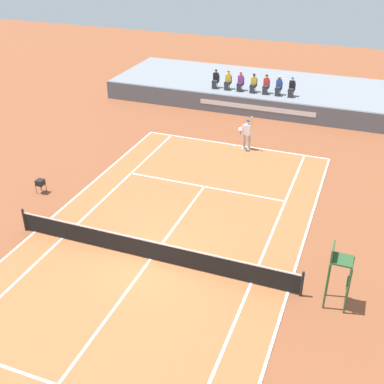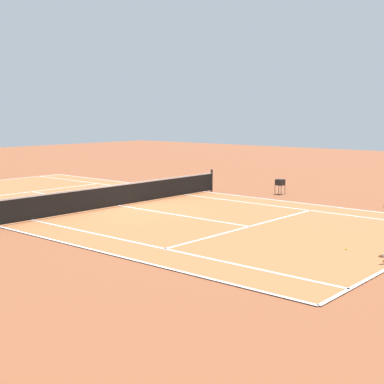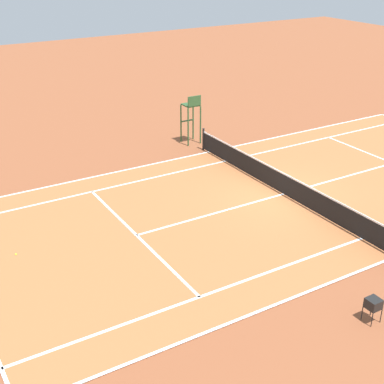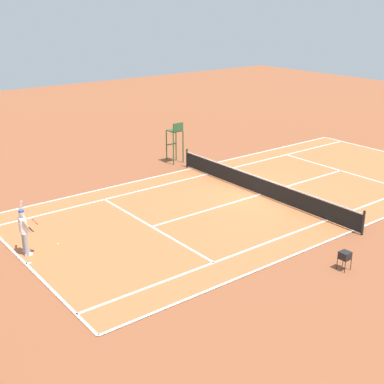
{
  "view_description": "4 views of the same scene",
  "coord_description": "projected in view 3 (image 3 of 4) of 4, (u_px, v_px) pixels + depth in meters",
  "views": [
    {
      "loc": [
        7.08,
        -14.04,
        11.96
      ],
      "look_at": [
        0.23,
        4.05,
        1.0
      ],
      "focal_mm": 45.97,
      "sensor_mm": 36.0,
      "label": 1
    },
    {
      "loc": [
        15.11,
        16.88,
        3.78
      ],
      "look_at": [
        0.23,
        4.05,
        1.0
      ],
      "focal_mm": 52.04,
      "sensor_mm": 36.0,
      "label": 2
    },
    {
      "loc": [
        -14.84,
        13.07,
        9.2
      ],
      "look_at": [
        0.23,
        4.05,
        1.0
      ],
      "focal_mm": 50.77,
      "sensor_mm": 36.0,
      "label": 3
    },
    {
      "loc": [
        -17.13,
        17.49,
        9.02
      ],
      "look_at": [
        0.23,
        4.05,
        1.0
      ],
      "focal_mm": 48.93,
      "sensor_mm": 36.0,
      "label": 4
    }
  ],
  "objects": [
    {
      "name": "umpire_chair",
      "position": [
        191.0,
        113.0,
        26.34
      ],
      "size": [
        0.77,
        0.77,
        2.44
      ],
      "color": "#2D562D",
      "rests_on": "ground"
    },
    {
      "name": "ball_hopper",
      "position": [
        373.0,
        303.0,
        14.16
      ],
      "size": [
        0.36,
        0.36,
        0.7
      ],
      "color": "black",
      "rests_on": "ground"
    },
    {
      "name": "ground_plane",
      "position": [
        283.0,
        195.0,
        21.51
      ],
      "size": [
        80.0,
        80.0,
        0.0
      ],
      "primitive_type": "plane",
      "color": "brown"
    },
    {
      "name": "tennis_ball",
      "position": [
        16.0,
        254.0,
        17.38
      ],
      "size": [
        0.07,
        0.07,
        0.07
      ],
      "primitive_type": "sphere",
      "color": "#D1E533",
      "rests_on": "ground"
    },
    {
      "name": "court",
      "position": [
        283.0,
        195.0,
        21.5
      ],
      "size": [
        11.08,
        23.88,
        0.03
      ],
      "color": "#B76638",
      "rests_on": "ground"
    },
    {
      "name": "net",
      "position": [
        283.0,
        183.0,
        21.29
      ],
      "size": [
        11.98,
        0.1,
        1.07
      ],
      "color": "black",
      "rests_on": "ground"
    }
  ]
}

